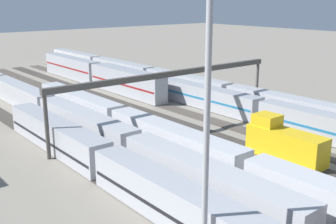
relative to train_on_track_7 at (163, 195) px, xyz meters
name	(u,v)px	position (x,y,z in m)	size (l,w,h in m)	color
ground_plane	(163,125)	(21.87, -17.50, -2.08)	(400.00, 400.00, 0.00)	gray
track_bed_0	(239,107)	(21.87, -35.00, -2.02)	(140.00, 2.80, 0.12)	#4C443D
track_bed_1	(219,112)	(21.87, -30.00, -2.02)	(140.00, 2.80, 0.12)	#4C443D
track_bed_2	(198,117)	(21.87, -25.00, -2.02)	(140.00, 2.80, 0.12)	#4C443D
track_bed_3	(175,122)	(21.87, -20.00, -2.02)	(140.00, 2.80, 0.12)	#3D3833
track_bed_4	(150,128)	(21.87, -15.00, -2.02)	(140.00, 2.80, 0.12)	#4C443D
track_bed_5	(123,134)	(21.87, -10.00, -2.02)	(140.00, 2.80, 0.12)	#3D3833
track_bed_6	(92,142)	(21.87, -5.00, -2.02)	(140.00, 2.80, 0.12)	#3D3833
track_bed_7	(58,150)	(21.87, 0.00, -2.02)	(140.00, 2.80, 0.12)	#3D3833
train_on_track_7	(163,195)	(0.00, 0.00, 0.00)	(66.40, 3.06, 4.40)	maroon
train_on_track_6	(48,108)	(35.79, -5.00, -0.06)	(95.60, 3.00, 3.80)	#B7BABF
train_on_track_3	(284,143)	(1.50, -20.00, 0.08)	(10.00, 3.00, 5.00)	gold
train_on_track_1	(261,111)	(12.93, -30.00, -0.08)	(95.60, 3.06, 3.80)	#A8AAB2
train_on_track_2	(96,74)	(55.32, -25.00, 0.54)	(47.20, 3.06, 5.00)	#A8AAB2
train_on_track_5	(172,141)	(10.68, -10.00, -0.06)	(71.40, 3.00, 3.80)	silver
train_on_track_0	(224,93)	(25.63, -35.00, -0.02)	(139.00, 3.00, 4.40)	#1E6B9E
light_mast_1	(208,57)	(-7.43, 2.07, 13.28)	(2.80, 0.70, 23.62)	#9EA0A5
signal_gantry	(172,78)	(19.74, -17.50, 5.65)	(0.70, 40.00, 8.80)	#4C4742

